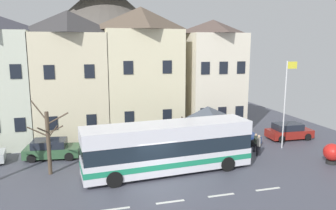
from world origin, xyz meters
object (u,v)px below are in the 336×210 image
object	(u,v)px
hilltop_castle	(105,38)
public_bench	(217,135)
townhouse_03	(212,76)
parked_car_02	(52,149)
pedestrian_01	(245,149)
townhouse_01	(71,77)
bare_tree_02	(48,140)
harbour_buoy	(332,153)
bus_shelter	(208,113)
parked_car_00	(233,137)
transit_bus	(168,148)
pedestrian_00	(259,144)
pedestrian_02	(256,142)
flagpole	(286,98)
townhouse_02	(142,73)
parked_car_03	(289,131)

from	to	relation	value
hilltop_castle	public_bench	size ratio (longest dim) A/B	28.69
townhouse_03	public_bench	world-z (taller)	townhouse_03
parked_car_02	pedestrian_01	xyz separation A→B (m)	(13.83, -4.28, 0.16)
townhouse_01	public_bench	distance (m)	13.84
bare_tree_02	public_bench	bearing A→B (deg)	17.67
public_bench	bare_tree_02	size ratio (longest dim) A/B	0.29
hilltop_castle	public_bench	bearing A→B (deg)	-72.83
harbour_buoy	bus_shelter	bearing A→B (deg)	141.60
hilltop_castle	parked_car_00	xyz separation A→B (m)	(8.32, -25.90, -8.78)
townhouse_01	parked_car_00	world-z (taller)	townhouse_01
townhouse_01	bare_tree_02	distance (m)	8.75
transit_bus	parked_car_02	bearing A→B (deg)	142.53
bus_shelter	pedestrian_00	distance (m)	4.63
parked_car_02	pedestrian_02	distance (m)	15.77
townhouse_01	transit_bus	bearing A→B (deg)	-57.57
public_bench	flagpole	world-z (taller)	flagpole
townhouse_02	parked_car_00	size ratio (longest dim) A/B	2.76
parked_car_02	parked_car_03	size ratio (longest dim) A/B	1.04
parked_car_00	parked_car_03	bearing A→B (deg)	5.57
transit_bus	public_bench	xyz separation A→B (m)	(6.18, 6.07, -1.21)
hilltop_castle	parked_car_00	size ratio (longest dim) A/B	9.69
pedestrian_00	bare_tree_02	world-z (taller)	bare_tree_02
townhouse_01	bus_shelter	world-z (taller)	townhouse_01
parked_car_02	pedestrian_00	size ratio (longest dim) A/B	2.57
townhouse_01	harbour_buoy	distance (m)	21.66
hilltop_castle	parked_car_02	xyz separation A→B (m)	(-6.37, -25.30, -8.72)
townhouse_02	pedestrian_00	world-z (taller)	townhouse_02
townhouse_02	pedestrian_00	xyz separation A→B (m)	(7.40, -8.44, -4.98)
pedestrian_01	flagpole	world-z (taller)	flagpole
townhouse_01	transit_bus	size ratio (longest dim) A/B	0.99
townhouse_01	parked_car_02	size ratio (longest dim) A/B	2.69
pedestrian_01	flagpole	distance (m)	5.74
bare_tree_02	pedestrian_00	bearing A→B (deg)	-1.38
townhouse_01	public_bench	bearing A→B (deg)	-16.28
townhouse_02	bare_tree_02	distance (m)	11.73
bus_shelter	public_bench	size ratio (longest dim) A/B	2.51
transit_bus	pedestrian_02	size ratio (longest dim) A/B	7.65
pedestrian_02	flagpole	size ratio (longest dim) A/B	0.21
flagpole	harbour_buoy	distance (m)	5.42
pedestrian_00	flagpole	size ratio (longest dim) A/B	0.23
public_bench	transit_bus	bearing A→B (deg)	-135.52
townhouse_02	parked_car_03	distance (m)	14.41
townhouse_01	transit_bus	xyz separation A→B (m)	(6.14, -9.67, -3.96)
flagpole	bare_tree_02	xyz separation A→B (m)	(-18.10, -0.79, -1.78)
hilltop_castle	flagpole	size ratio (longest dim) A/B	5.76
pedestrian_02	bare_tree_02	distance (m)	15.47
transit_bus	parked_car_00	size ratio (longest dim) A/B	2.69
bus_shelter	townhouse_03	bearing A→B (deg)	64.24
townhouse_01	harbour_buoy	world-z (taller)	townhouse_01
parked_car_03	flagpole	world-z (taller)	flagpole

